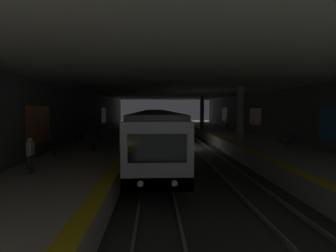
{
  "coord_description": "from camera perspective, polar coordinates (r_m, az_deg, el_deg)",
  "views": [
    {
      "loc": [
        -27.07,
        2.31,
        3.93
      ],
      "look_at": [
        8.72,
        0.51,
        1.58
      ],
      "focal_mm": 29.4,
      "sensor_mm": 36.0,
      "label": 1
    }
  ],
  "objects": [
    {
      "name": "ceiling_slab",
      "position": [
        27.24,
        2.02,
        7.69
      ],
      "size": [
        60.0,
        19.4,
        0.4
      ],
      "color": "#ADAAA3",
      "rests_on": "wall_left"
    },
    {
      "name": "bench_right_near",
      "position": [
        19.02,
        -21.99,
        -3.63
      ],
      "size": [
        1.7,
        0.47,
        0.86
      ],
      "color": "#262628",
      "rests_on": "platform_right"
    },
    {
      "name": "trash_bin",
      "position": [
        23.53,
        -16.36,
        -2.39
      ],
      "size": [
        0.44,
        0.44,
        0.85
      ],
      "color": "#595B5E",
      "rests_on": "platform_right"
    },
    {
      "name": "pillar_near",
      "position": [
        22.04,
        14.73,
        2.06
      ],
      "size": [
        0.56,
        0.56,
        4.55
      ],
      "color": "gray",
      "rests_on": "platform_left"
    },
    {
      "name": "backpack_on_floor",
      "position": [
        19.66,
        -15.27,
        -4.21
      ],
      "size": [
        0.3,
        0.2,
        0.4
      ],
      "color": "black",
      "rests_on": "platform_right"
    },
    {
      "name": "pillar_far",
      "position": [
        38.62,
        7.06,
        2.83
      ],
      "size": [
        0.56,
        0.56,
        4.55
      ],
      "color": "gray",
      "rests_on": "platform_left"
    },
    {
      "name": "person_waiting_near",
      "position": [
        13.63,
        -26.64,
        -5.15
      ],
      "size": [
        0.6,
        0.22,
        1.6
      ],
      "color": "#3B3B3B",
      "rests_on": "platform_right"
    },
    {
      "name": "ground_plane",
      "position": [
        27.45,
        1.99,
        -4.47
      ],
      "size": [
        120.0,
        120.0,
        0.0
      ],
      "primitive_type": "plane",
      "color": "#383A38"
    },
    {
      "name": "track_left",
      "position": [
        27.72,
        6.54,
        -4.25
      ],
      "size": [
        60.0,
        1.53,
        0.16
      ],
      "color": "gray",
      "rests_on": "ground"
    },
    {
      "name": "bench_right_mid",
      "position": [
        23.54,
        -18.2,
        -2.17
      ],
      "size": [
        1.7,
        0.47,
        0.86
      ],
      "color": "#262628",
      "rests_on": "platform_right"
    },
    {
      "name": "wall_left",
      "position": [
        29.57,
        20.57,
        1.33
      ],
      "size": [
        60.0,
        0.56,
        5.6
      ],
      "color": "slate",
      "rests_on": "ground"
    },
    {
      "name": "platform_left",
      "position": [
        28.69,
        15.16,
        -3.19
      ],
      "size": [
        60.0,
        5.3,
        1.06
      ],
      "color": "beige",
      "rests_on": "ground"
    },
    {
      "name": "track_right",
      "position": [
        27.35,
        -2.62,
        -4.34
      ],
      "size": [
        60.0,
        1.53,
        0.16
      ],
      "color": "gray",
      "rests_on": "ground"
    },
    {
      "name": "suitcase_rolling",
      "position": [
        24.99,
        -14.04,
        -2.23
      ],
      "size": [
        0.36,
        0.26,
        0.94
      ],
      "color": "black",
      "rests_on": "platform_right"
    },
    {
      "name": "wall_right",
      "position": [
        28.02,
        -17.63,
        1.27
      ],
      "size": [
        60.0,
        0.56,
        5.6
      ],
      "color": "slate",
      "rests_on": "ground"
    },
    {
      "name": "platform_right",
      "position": [
        27.61,
        -11.7,
        -3.4
      ],
      "size": [
        60.0,
        5.3,
        1.06
      ],
      "color": "beige",
      "rests_on": "ground"
    },
    {
      "name": "person_walking_mid",
      "position": [
        37.44,
        12.12,
        0.74
      ],
      "size": [
        0.6,
        0.24,
        1.76
      ],
      "color": "#282828",
      "rests_on": "platform_left"
    },
    {
      "name": "bench_right_far",
      "position": [
        42.49,
        -11.29,
        0.51
      ],
      "size": [
        1.7,
        0.47,
        0.86
      ],
      "color": "#262628",
      "rests_on": "platform_right"
    },
    {
      "name": "bench_left_mid",
      "position": [
        24.75,
        23.15,
        -2.01
      ],
      "size": [
        1.7,
        0.47,
        0.86
      ],
      "color": "#262628",
      "rests_on": "platform_left"
    },
    {
      "name": "metro_train",
      "position": [
        29.95,
        -2.66,
        0.11
      ],
      "size": [
        39.21,
        2.83,
        3.49
      ],
      "color": "#B7BCC6",
      "rests_on": "track_right"
    }
  ]
}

